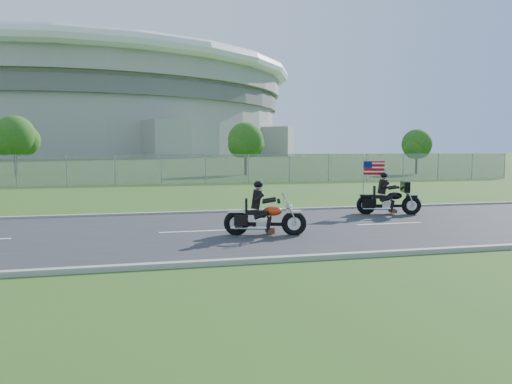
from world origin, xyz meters
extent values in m
plane|color=#2B4A17|center=(0.00, 0.00, 0.00)|extent=(420.00, 420.00, 0.00)
cube|color=#28282B|center=(0.00, 0.00, 0.02)|extent=(120.00, 8.00, 0.04)
cube|color=#9E9B93|center=(0.00, 4.05, 0.05)|extent=(120.00, 0.18, 0.12)
cube|color=#9E9B93|center=(0.00, -4.05, 0.05)|extent=(120.00, 0.18, 0.12)
cube|color=gray|center=(-5.00, 20.00, 1.00)|extent=(60.00, 0.03, 2.00)
cylinder|color=#A3A099|center=(-20.00, 170.00, 10.00)|extent=(130.00, 130.00, 20.00)
cylinder|color=#605E5B|center=(-20.00, 170.00, 17.00)|extent=(132.00, 132.00, 4.00)
cylinder|color=#A3A099|center=(-20.00, 170.00, 23.00)|extent=(134.00, 134.00, 6.00)
torus|color=white|center=(-20.00, 170.00, 27.00)|extent=(140.40, 140.40, 4.40)
cylinder|color=#382316|center=(6.00, 30.00, 1.26)|extent=(0.22, 0.22, 2.52)
sphere|color=#164E14|center=(6.00, 30.00, 3.15)|extent=(3.20, 3.20, 3.20)
sphere|color=#164E14|center=(6.64, 30.48, 2.79)|extent=(2.40, 2.40, 2.40)
sphere|color=#164E14|center=(5.44, 29.60, 2.70)|extent=(2.24, 2.24, 2.24)
cylinder|color=#382316|center=(-14.00, 34.00, 1.40)|extent=(0.22, 0.22, 2.80)
sphere|color=#164E14|center=(-14.00, 34.00, 3.50)|extent=(3.60, 3.60, 3.60)
sphere|color=#164E14|center=(-13.28, 34.54, 3.10)|extent=(2.70, 2.70, 2.70)
sphere|color=#164E14|center=(-14.63, 33.55, 3.00)|extent=(2.52, 2.52, 2.52)
cylinder|color=#382316|center=(22.00, 28.00, 1.12)|extent=(0.22, 0.22, 2.24)
sphere|color=#164E14|center=(22.00, 28.00, 2.80)|extent=(2.80, 2.80, 2.80)
sphere|color=#164E14|center=(22.56, 28.42, 2.48)|extent=(2.10, 2.10, 2.10)
sphere|color=#164E14|center=(21.51, 27.65, 2.40)|extent=(1.96, 1.96, 1.96)
torus|color=black|center=(0.47, -1.21, 0.35)|extent=(0.71, 0.34, 0.69)
torus|color=black|center=(-1.05, -0.79, 0.35)|extent=(0.71, 0.34, 0.69)
ellipsoid|color=red|center=(-0.09, -1.05, 0.69)|extent=(0.58, 0.42, 0.26)
cube|color=black|center=(-0.56, -0.93, 0.65)|extent=(0.57, 0.40, 0.11)
cube|color=black|center=(-0.51, -0.94, 1.01)|extent=(0.31, 0.42, 0.51)
sphere|color=black|center=(-0.47, -0.95, 1.41)|extent=(0.31, 0.31, 0.25)
cube|color=silver|center=(0.26, -1.15, 1.13)|extent=(0.15, 0.42, 0.37)
torus|color=black|center=(5.88, 1.88, 0.36)|extent=(0.71, 0.38, 0.69)
torus|color=black|center=(4.36, 2.39, 0.36)|extent=(0.71, 0.38, 0.69)
ellipsoid|color=black|center=(5.31, 2.07, 0.70)|extent=(0.59, 0.45, 0.26)
cube|color=black|center=(4.85, 2.23, 0.66)|extent=(0.58, 0.43, 0.11)
cube|color=black|center=(4.90, 2.21, 1.03)|extent=(0.33, 0.43, 0.52)
sphere|color=black|center=(4.94, 2.20, 1.43)|extent=(0.32, 0.32, 0.25)
cube|color=black|center=(5.65, 1.96, 1.03)|extent=(0.43, 0.78, 0.38)
cube|color=#B70C11|center=(4.69, 2.48, 1.68)|extent=(0.72, 0.26, 0.49)
camera|label=1|loc=(-3.70, -14.01, 2.39)|focal=35.00mm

